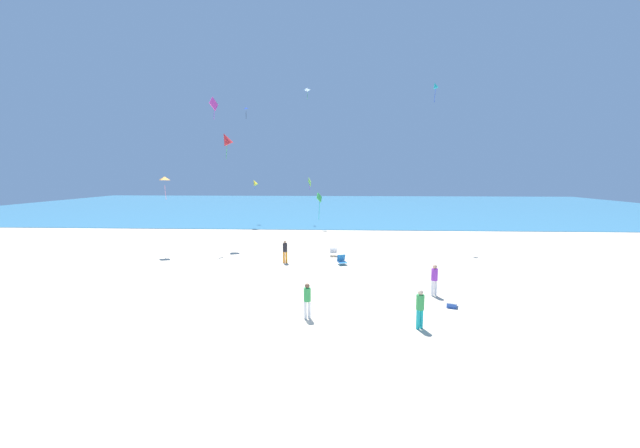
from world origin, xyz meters
TOP-DOWN VIEW (x-y plane):
  - ground_plane at (0.00, 10.00)m, footprint 120.00×120.00m
  - ocean_water at (0.00, 52.34)m, footprint 120.00×60.00m
  - beach_chair_far_left at (1.22, 7.96)m, footprint 0.67×0.75m
  - beach_chair_far_right at (0.66, 10.39)m, footprint 0.55×0.70m
  - cooler_box at (5.84, 0.74)m, footprint 0.56×0.62m
  - person_0 at (5.44, 2.15)m, footprint 0.37×0.37m
  - person_1 at (-0.18, -0.87)m, footprint 0.35×0.35m
  - person_2 at (-2.37, 8.17)m, footprint 0.31×0.31m
  - person_3 at (3.98, -1.61)m, footprint 0.40×0.40m
  - kite_white at (-2.59, 28.06)m, footprint 0.59×0.48m
  - kite_magenta at (-8.56, 13.98)m, footprint 0.37×1.03m
  - kite_red at (-7.74, 14.17)m, footprint 1.22×1.01m
  - kite_lime at (-2.29, 26.78)m, footprint 0.35×0.99m
  - kite_teal at (8.40, 15.53)m, footprint 0.54×0.45m
  - kite_yellow at (-8.60, 27.26)m, footprint 0.90×0.76m
  - kite_green at (-0.22, 8.53)m, footprint 0.31×0.60m
  - kite_orange at (-11.23, 10.91)m, footprint 0.87×0.73m
  - kite_blue at (-9.53, 27.73)m, footprint 0.70×0.71m

SIDE VIEW (x-z plane):
  - ground_plane at x=0.00m, z-range 0.00..0.00m
  - ocean_water at x=0.00m, z-range 0.00..0.05m
  - cooler_box at x=5.84m, z-range 0.00..0.24m
  - beach_chair_far_right at x=0.66m, z-range -0.02..0.54m
  - beach_chair_far_left at x=1.22m, z-range -0.04..0.58m
  - person_1 at x=-0.18m, z-range 0.11..1.52m
  - person_2 at x=-2.37m, z-range 0.11..1.57m
  - person_3 at x=3.98m, z-range 0.11..1.58m
  - person_0 at x=5.44m, z-range 0.11..1.59m
  - kite_green at x=-0.22m, z-range 3.21..4.91m
  - kite_yellow at x=-8.60m, z-range 4.08..5.33m
  - kite_lime at x=-2.29m, z-range 4.02..5.49m
  - kite_orange at x=-11.23m, z-range 4.48..6.13m
  - kite_red at x=-7.74m, z-range 7.27..9.37m
  - kite_magenta at x=-8.56m, z-range 10.05..11.73m
  - kite_teal at x=8.40m, z-range 11.64..13.18m
  - kite_blue at x=-9.53m, z-range 12.32..13.64m
  - kite_white at x=-2.59m, z-range 14.38..15.59m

